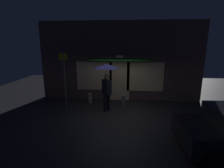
{
  "coord_description": "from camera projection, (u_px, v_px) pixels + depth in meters",
  "views": [
    {
      "loc": [
        0.49,
        -7.16,
        3.17
      ],
      "look_at": [
        -0.25,
        0.47,
        1.32
      ],
      "focal_mm": 27.75,
      "sensor_mm": 36.0,
      "label": 1
    }
  ],
  "objects": [
    {
      "name": "ground_plane",
      "position": [
        116.0,
        115.0,
        7.71
      ],
      "size": [
        18.0,
        18.0,
        0.0
      ],
      "primitive_type": "plane",
      "color": "#26262B"
    },
    {
      "name": "building_facade",
      "position": [
        120.0,
        62.0,
        9.48
      ],
      "size": [
        8.81,
        1.0,
        4.29
      ],
      "color": "brown",
      "rests_on": "ground"
    },
    {
      "name": "person_with_umbrella",
      "position": [
        107.0,
        75.0,
        7.81
      ],
      "size": [
        1.13,
        1.13,
        2.23
      ],
      "rotation": [
        0.0,
        0.0,
        -0.87
      ],
      "color": "black",
      "rests_on": "ground"
    },
    {
      "name": "street_sign_post",
      "position": [
        64.0,
        77.0,
        8.23
      ],
      "size": [
        0.4,
        0.07,
        2.78
      ],
      "color": "#595B60",
      "rests_on": "ground"
    },
    {
      "name": "sidewalk_bollard",
      "position": [
        90.0,
        98.0,
        9.28
      ],
      "size": [
        0.2,
        0.2,
        0.51
      ],
      "primitive_type": "cylinder",
      "color": "#9E998E",
      "rests_on": "ground"
    },
    {
      "name": "sidewalk_bollard_2",
      "position": [
        123.0,
        100.0,
        8.9
      ],
      "size": [
        0.23,
        0.23,
        0.54
      ],
      "primitive_type": "cylinder",
      "color": "slate",
      "rests_on": "ground"
    }
  ]
}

